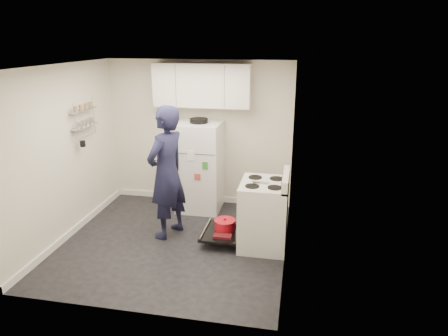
% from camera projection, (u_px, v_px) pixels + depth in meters
% --- Properties ---
extents(room, '(3.21, 3.21, 2.51)m').
position_uv_depth(room, '(170.00, 162.00, 5.49)').
color(room, black).
rests_on(room, ground).
extents(electric_range, '(0.66, 0.76, 1.10)m').
position_uv_depth(electric_range, '(263.00, 215.00, 5.61)').
color(electric_range, silver).
rests_on(electric_range, ground).
extents(open_oven_door, '(0.55, 0.70, 0.23)m').
position_uv_depth(open_oven_door, '(223.00, 228.00, 5.81)').
color(open_oven_door, black).
rests_on(open_oven_door, ground).
extents(refrigerator, '(0.72, 0.74, 1.58)m').
position_uv_depth(refrigerator, '(200.00, 166.00, 6.75)').
color(refrigerator, white).
rests_on(refrigerator, ground).
extents(upper_cabinets, '(1.60, 0.33, 0.70)m').
position_uv_depth(upper_cabinets, '(202.00, 85.00, 6.50)').
color(upper_cabinets, silver).
rests_on(upper_cabinets, room).
extents(wall_shelf_rack, '(0.14, 0.60, 0.61)m').
position_uv_depth(wall_shelf_rack, '(84.00, 118.00, 6.05)').
color(wall_shelf_rack, '#B2B2B7').
rests_on(wall_shelf_rack, room).
extents(person, '(0.70, 0.84, 1.96)m').
position_uv_depth(person, '(167.00, 173.00, 5.75)').
color(person, '#171834').
rests_on(person, ground).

